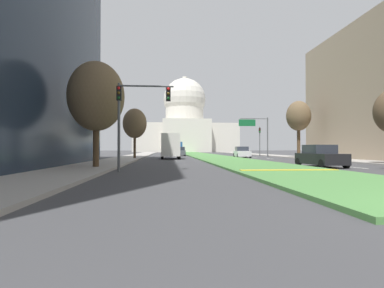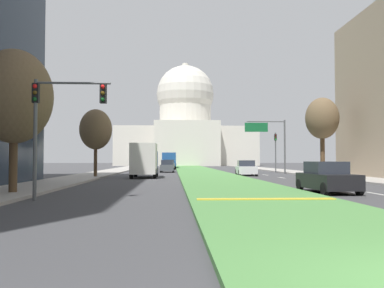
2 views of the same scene
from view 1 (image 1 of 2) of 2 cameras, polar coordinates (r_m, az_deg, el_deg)
ground_plane at (r=63.08m, az=1.56°, el=-2.06°), size 260.00×260.00×0.00m
grass_median at (r=57.37m, az=2.18°, el=-2.11°), size 6.18×103.51×0.14m
median_curb_nose at (r=17.99m, az=17.68°, el=-4.64°), size 5.56×0.50×0.04m
lane_dashes_right at (r=40.36m, az=14.80°, el=-2.73°), size 0.16×37.85×0.01m
sidewalk_left at (r=51.49m, az=-10.58°, el=-2.24°), size 4.00×103.51×0.15m
sidewalk_right at (r=54.61m, az=15.67°, el=-2.14°), size 4.00×103.51×0.15m
capitol_building at (r=120.06m, az=-1.38°, el=3.41°), size 38.16×29.96×29.69m
traffic_light_near_left at (r=18.38m, az=-10.86°, el=6.78°), size 3.34×0.35×5.20m
traffic_light_far_right at (r=55.72m, az=12.53°, el=1.21°), size 0.28×0.35×5.20m
overhead_guide_sign at (r=51.82m, az=12.08°, el=2.80°), size 4.97×0.20×6.50m
street_tree_left_near at (r=21.66m, az=-17.45°, el=8.44°), size 3.73×3.73×7.20m
street_tree_left_mid at (r=39.66m, az=-10.64°, el=3.77°), size 3.03×3.03×6.45m
street_tree_right_mid at (r=44.22m, az=19.26°, el=4.89°), size 3.27×3.27×7.84m
sedan_lead_stopped at (r=24.22m, az=22.83°, el=-2.17°), size 2.17×4.33×1.63m
sedan_midblock at (r=45.45m, az=9.29°, el=-1.56°), size 2.24×4.49×1.63m
sedan_distant at (r=56.01m, az=-2.21°, el=-1.42°), size 1.90×4.54×1.64m
sedan_far_horizon at (r=71.25m, az=-2.60°, el=-1.28°), size 1.99×4.67×1.67m
box_truck_delivery at (r=39.65m, az=-4.03°, el=-0.37°), size 2.40×6.40×3.20m
city_bus at (r=79.90m, az=-2.88°, el=-0.52°), size 2.62×11.00×2.95m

